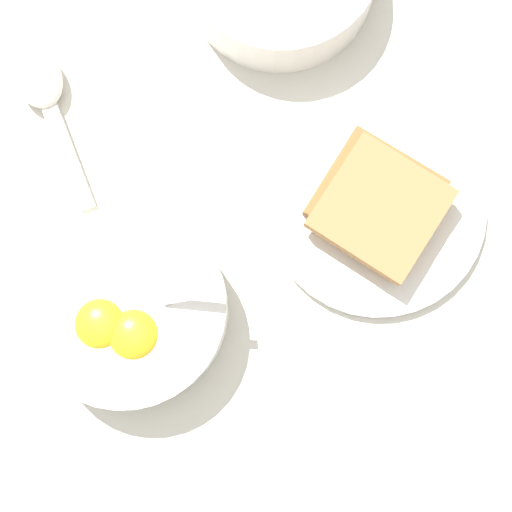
% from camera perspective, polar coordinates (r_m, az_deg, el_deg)
% --- Properties ---
extents(ground_plane, '(3.00, 3.00, 0.00)m').
position_cam_1_polar(ground_plane, '(0.68, -2.87, 10.53)').
color(ground_plane, beige).
extents(egg_bowl, '(0.17, 0.17, 0.08)m').
position_cam_1_polar(egg_bowl, '(0.62, -10.12, -4.20)').
color(egg_bowl, white).
rests_on(egg_bowl, ground_plane).
extents(toast_plate, '(0.20, 0.20, 0.01)m').
position_cam_1_polar(toast_plate, '(0.66, 9.56, 3.82)').
color(toast_plate, white).
rests_on(toast_plate, ground_plane).
extents(toast_sandwich, '(0.13, 0.13, 0.03)m').
position_cam_1_polar(toast_sandwich, '(0.64, 9.78, 4.17)').
color(toast_sandwich, brown).
rests_on(toast_sandwich, toast_plate).
extents(soup_spoon, '(0.08, 0.16, 0.03)m').
position_cam_1_polar(soup_spoon, '(0.70, -16.62, 12.40)').
color(soup_spoon, white).
rests_on(soup_spoon, ground_plane).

